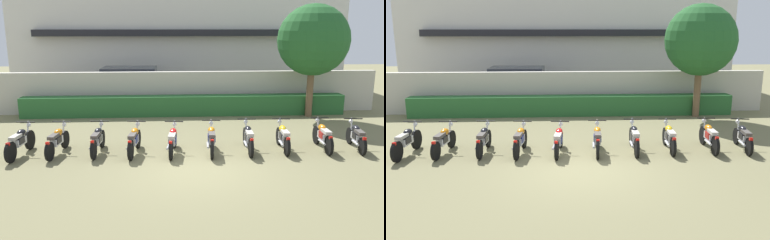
% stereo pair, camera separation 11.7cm
% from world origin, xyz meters
% --- Properties ---
extents(ground, '(60.00, 60.00, 0.00)m').
position_xyz_m(ground, '(0.00, 0.00, 0.00)').
color(ground, olive).
extents(building, '(18.97, 6.50, 6.79)m').
position_xyz_m(building, '(0.00, 14.95, 3.39)').
color(building, silver).
rests_on(building, ground).
extents(compound_wall, '(18.02, 0.30, 1.90)m').
position_xyz_m(compound_wall, '(0.00, 7.64, 0.95)').
color(compound_wall, '#BCB7A8').
rests_on(compound_wall, ground).
extents(hedge_row, '(14.42, 0.70, 0.90)m').
position_xyz_m(hedge_row, '(0.00, 6.94, 0.45)').
color(hedge_row, '#28602D').
rests_on(hedge_row, ground).
extents(parked_car, '(4.57, 2.23, 1.89)m').
position_xyz_m(parked_car, '(-2.55, 9.80, 0.94)').
color(parked_car, black).
rests_on(parked_car, ground).
extents(tree_near_inspector, '(3.05, 3.05, 4.88)m').
position_xyz_m(tree_near_inspector, '(5.50, 6.40, 3.34)').
color(tree_near_inspector, brown).
rests_on(tree_near_inspector, ground).
extents(motorcycle_in_row_0, '(0.60, 1.96, 0.98)m').
position_xyz_m(motorcycle_in_row_0, '(-5.37, 1.55, 0.46)').
color(motorcycle_in_row_0, black).
rests_on(motorcycle_in_row_0, ground).
extents(motorcycle_in_row_1, '(0.60, 1.88, 0.95)m').
position_xyz_m(motorcycle_in_row_1, '(-4.26, 1.64, 0.44)').
color(motorcycle_in_row_1, black).
rests_on(motorcycle_in_row_1, ground).
extents(motorcycle_in_row_2, '(0.60, 1.84, 0.95)m').
position_xyz_m(motorcycle_in_row_2, '(-3.01, 1.65, 0.44)').
color(motorcycle_in_row_2, black).
rests_on(motorcycle_in_row_2, ground).
extents(motorcycle_in_row_3, '(0.60, 1.85, 0.97)m').
position_xyz_m(motorcycle_in_row_3, '(-1.85, 1.52, 0.45)').
color(motorcycle_in_row_3, black).
rests_on(motorcycle_in_row_3, ground).
extents(motorcycle_in_row_4, '(0.60, 1.83, 0.95)m').
position_xyz_m(motorcycle_in_row_4, '(-0.63, 1.48, 0.44)').
color(motorcycle_in_row_4, black).
rests_on(motorcycle_in_row_4, ground).
extents(motorcycle_in_row_5, '(0.60, 1.84, 0.97)m').
position_xyz_m(motorcycle_in_row_5, '(0.59, 1.48, 0.46)').
color(motorcycle_in_row_5, black).
rests_on(motorcycle_in_row_5, ground).
extents(motorcycle_in_row_6, '(0.60, 1.92, 0.96)m').
position_xyz_m(motorcycle_in_row_6, '(1.79, 1.58, 0.45)').
color(motorcycle_in_row_6, black).
rests_on(motorcycle_in_row_6, ground).
extents(motorcycle_in_row_7, '(0.60, 1.81, 0.95)m').
position_xyz_m(motorcycle_in_row_7, '(2.95, 1.61, 0.44)').
color(motorcycle_in_row_7, black).
rests_on(motorcycle_in_row_7, ground).
extents(motorcycle_in_row_8, '(0.60, 1.87, 0.97)m').
position_xyz_m(motorcycle_in_row_8, '(4.26, 1.61, 0.45)').
color(motorcycle_in_row_8, black).
rests_on(motorcycle_in_row_8, ground).
extents(motorcycle_in_row_9, '(0.60, 1.81, 0.94)m').
position_xyz_m(motorcycle_in_row_9, '(5.36, 1.55, 0.44)').
color(motorcycle_in_row_9, black).
rests_on(motorcycle_in_row_9, ground).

